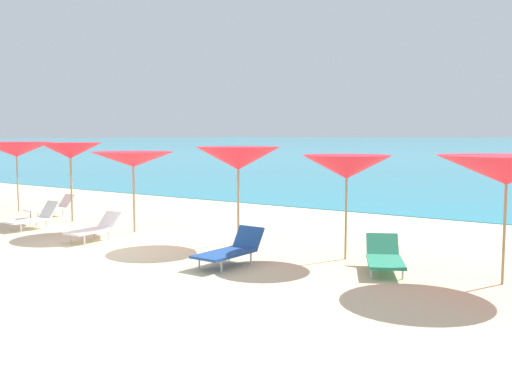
{
  "coord_description": "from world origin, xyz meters",
  "views": [
    {
      "loc": [
        9.54,
        -8.35,
        2.48
      ],
      "look_at": [
        2.14,
        2.26,
        1.2
      ],
      "focal_mm": 41.06,
      "sensor_mm": 36.0,
      "label": 1
    }
  ],
  "objects_px": {
    "umbrella_4": "(133,160)",
    "umbrella_5": "(238,159)",
    "lounge_chair_0": "(95,228)",
    "lounge_chair_7": "(231,249)",
    "umbrella_6": "(347,167)",
    "lounge_chair_5": "(51,207)",
    "umbrella_3": "(70,151)",
    "umbrella_7": "(507,170)",
    "lounge_chair_3": "(384,257)",
    "lounge_chair_1": "(34,217)",
    "umbrella_2": "(16,149)"
  },
  "relations": [
    {
      "from": "lounge_chair_0",
      "to": "lounge_chair_1",
      "type": "height_order",
      "value": "lounge_chair_1"
    },
    {
      "from": "umbrella_4",
      "to": "umbrella_2",
      "type": "bearing_deg",
      "value": 173.49
    },
    {
      "from": "umbrella_7",
      "to": "lounge_chair_0",
      "type": "xyz_separation_m",
      "value": [
        -8.72,
        -1.22,
        -1.59
      ]
    },
    {
      "from": "umbrella_4",
      "to": "lounge_chair_7",
      "type": "distance_m",
      "value": 4.81
    },
    {
      "from": "lounge_chair_1",
      "to": "lounge_chair_3",
      "type": "distance_m",
      "value": 9.46
    },
    {
      "from": "umbrella_7",
      "to": "lounge_chair_1",
      "type": "bearing_deg",
      "value": -175.01
    },
    {
      "from": "umbrella_5",
      "to": "lounge_chair_7",
      "type": "height_order",
      "value": "umbrella_5"
    },
    {
      "from": "umbrella_4",
      "to": "umbrella_5",
      "type": "relative_size",
      "value": 0.98
    },
    {
      "from": "umbrella_5",
      "to": "lounge_chair_5",
      "type": "bearing_deg",
      "value": 177.57
    },
    {
      "from": "lounge_chair_1",
      "to": "lounge_chair_3",
      "type": "relative_size",
      "value": 0.85
    },
    {
      "from": "lounge_chair_5",
      "to": "umbrella_2",
      "type": "bearing_deg",
      "value": -175.77
    },
    {
      "from": "umbrella_2",
      "to": "lounge_chair_7",
      "type": "xyz_separation_m",
      "value": [
        10.35,
        -2.26,
        -1.7
      ]
    },
    {
      "from": "umbrella_3",
      "to": "umbrella_7",
      "type": "relative_size",
      "value": 0.9
    },
    {
      "from": "lounge_chair_0",
      "to": "lounge_chair_3",
      "type": "relative_size",
      "value": 0.88
    },
    {
      "from": "umbrella_4",
      "to": "lounge_chair_0",
      "type": "relative_size",
      "value": 1.53
    },
    {
      "from": "lounge_chair_1",
      "to": "umbrella_3",
      "type": "bearing_deg",
      "value": 102.63
    },
    {
      "from": "umbrella_7",
      "to": "lounge_chair_5",
      "type": "xyz_separation_m",
      "value": [
        -13.01,
        0.69,
        -1.61
      ]
    },
    {
      "from": "umbrella_6",
      "to": "lounge_chair_5",
      "type": "bearing_deg",
      "value": 177.71
    },
    {
      "from": "lounge_chair_0",
      "to": "lounge_chair_5",
      "type": "distance_m",
      "value": 4.69
    },
    {
      "from": "umbrella_6",
      "to": "lounge_chair_1",
      "type": "distance_m",
      "value": 8.62
    },
    {
      "from": "umbrella_4",
      "to": "lounge_chair_1",
      "type": "xyz_separation_m",
      "value": [
        -2.55,
        -1.14,
        -1.54
      ]
    },
    {
      "from": "lounge_chair_0",
      "to": "lounge_chair_5",
      "type": "bearing_deg",
      "value": 152.67
    },
    {
      "from": "lounge_chair_0",
      "to": "lounge_chair_1",
      "type": "distance_m",
      "value": 2.69
    },
    {
      "from": "lounge_chair_0",
      "to": "lounge_chair_7",
      "type": "bearing_deg",
      "value": -5.99
    },
    {
      "from": "lounge_chair_0",
      "to": "lounge_chair_5",
      "type": "relative_size",
      "value": 0.95
    },
    {
      "from": "umbrella_6",
      "to": "lounge_chair_5",
      "type": "xyz_separation_m",
      "value": [
        -9.99,
        0.4,
        -1.55
      ]
    },
    {
      "from": "umbrella_4",
      "to": "lounge_chair_1",
      "type": "relative_size",
      "value": 1.57
    },
    {
      "from": "umbrella_7",
      "to": "lounge_chair_3",
      "type": "bearing_deg",
      "value": -172.86
    },
    {
      "from": "umbrella_4",
      "to": "umbrella_5",
      "type": "xyz_separation_m",
      "value": [
        3.11,
        0.24,
        0.09
      ]
    },
    {
      "from": "umbrella_7",
      "to": "lounge_chair_1",
      "type": "height_order",
      "value": "umbrella_7"
    },
    {
      "from": "lounge_chair_1",
      "to": "lounge_chair_7",
      "type": "height_order",
      "value": "lounge_chair_1"
    },
    {
      "from": "lounge_chair_0",
      "to": "lounge_chair_7",
      "type": "distance_m",
      "value": 4.15
    },
    {
      "from": "lounge_chair_1",
      "to": "umbrella_5",
      "type": "bearing_deg",
      "value": 14.46
    },
    {
      "from": "umbrella_3",
      "to": "lounge_chair_0",
      "type": "relative_size",
      "value": 1.58
    },
    {
      "from": "umbrella_4",
      "to": "lounge_chair_0",
      "type": "height_order",
      "value": "umbrella_4"
    },
    {
      "from": "umbrella_7",
      "to": "umbrella_2",
      "type": "bearing_deg",
      "value": 176.8
    },
    {
      "from": "umbrella_2",
      "to": "umbrella_7",
      "type": "height_order",
      "value": "umbrella_2"
    },
    {
      "from": "lounge_chair_0",
      "to": "lounge_chair_5",
      "type": "height_order",
      "value": "lounge_chair_5"
    },
    {
      "from": "umbrella_5",
      "to": "lounge_chair_7",
      "type": "bearing_deg",
      "value": -57.21
    },
    {
      "from": "umbrella_3",
      "to": "umbrella_7",
      "type": "distance_m",
      "value": 11.71
    },
    {
      "from": "umbrella_2",
      "to": "umbrella_6",
      "type": "xyz_separation_m",
      "value": [
        11.91,
        -0.55,
        -0.16
      ]
    },
    {
      "from": "umbrella_4",
      "to": "umbrella_6",
      "type": "xyz_separation_m",
      "value": [
        5.84,
        0.15,
        -0.01
      ]
    },
    {
      "from": "umbrella_4",
      "to": "umbrella_3",
      "type": "bearing_deg",
      "value": 174.09
    },
    {
      "from": "lounge_chair_3",
      "to": "lounge_chair_7",
      "type": "height_order",
      "value": "lounge_chair_7"
    },
    {
      "from": "umbrella_3",
      "to": "lounge_chair_5",
      "type": "bearing_deg",
      "value": 169.03
    },
    {
      "from": "lounge_chair_1",
      "to": "lounge_chair_7",
      "type": "bearing_deg",
      "value": -2.78
    },
    {
      "from": "umbrella_6",
      "to": "lounge_chair_1",
      "type": "bearing_deg",
      "value": -171.29
    },
    {
      "from": "lounge_chair_7",
      "to": "umbrella_3",
      "type": "bearing_deg",
      "value": 166.99
    },
    {
      "from": "lounge_chair_7",
      "to": "umbrella_6",
      "type": "bearing_deg",
      "value": 49.21
    },
    {
      "from": "umbrella_4",
      "to": "lounge_chair_0",
      "type": "xyz_separation_m",
      "value": [
        0.13,
        -1.37,
        -1.55
      ]
    }
  ]
}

